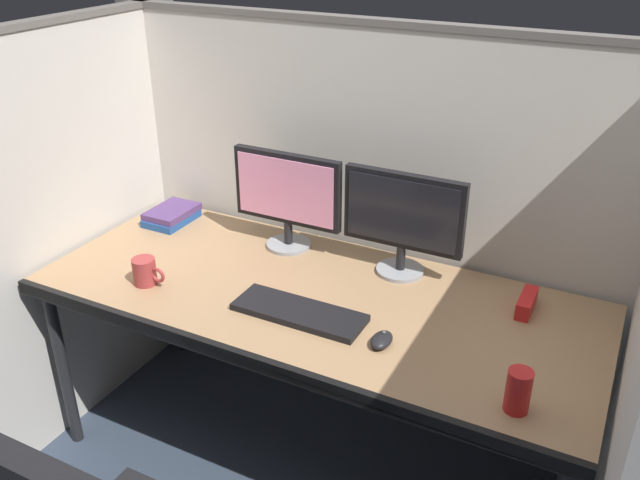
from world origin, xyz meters
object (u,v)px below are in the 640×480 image
object	(u,v)px
keyboard_main	(299,312)
soda_can	(518,391)
monitor_left	(287,194)
monitor_right	(403,217)
red_stapler	(527,303)
coffee_mug	(145,272)
computer_mouse	(382,340)
book_stack	(172,215)
desk	(312,308)

from	to	relation	value
keyboard_main	soda_can	size ratio (longest dim) A/B	3.52
monitor_left	monitor_right	bearing A→B (deg)	0.79
soda_can	red_stapler	size ratio (longest dim) A/B	0.81
monitor_left	coffee_mug	distance (m)	0.58
computer_mouse	keyboard_main	bearing A→B (deg)	174.58
soda_can	computer_mouse	bearing A→B (deg)	165.79
monitor_left	book_stack	world-z (taller)	monitor_left
keyboard_main	book_stack	size ratio (longest dim) A/B	1.98
keyboard_main	soda_can	world-z (taller)	soda_can
desk	coffee_mug	bearing A→B (deg)	-160.65
monitor_right	soda_can	distance (m)	0.77
red_stapler	book_stack	world-z (taller)	same
soda_can	book_stack	bearing A→B (deg)	161.34
keyboard_main	coffee_mug	bearing A→B (deg)	-173.37
soda_can	red_stapler	bearing A→B (deg)	98.74
monitor_right	coffee_mug	bearing A→B (deg)	-147.72
monitor_left	soda_can	xyz separation A→B (m)	(0.98, -0.54, -0.15)
red_stapler	book_stack	bearing A→B (deg)	179.19
soda_can	monitor_right	bearing A→B (deg)	134.25
desk	soda_can	distance (m)	0.79
monitor_left	desk	bearing A→B (deg)	-48.37
desk	soda_can	bearing A→B (deg)	-19.43
desk	monitor_right	xyz separation A→B (m)	(0.21, 0.28, 0.27)
desk	monitor_left	xyz separation A→B (m)	(-0.25, 0.28, 0.27)
monitor_right	computer_mouse	distance (m)	0.49
monitor_left	monitor_right	size ratio (longest dim) A/B	1.00
computer_mouse	red_stapler	xyz separation A→B (m)	(0.34, 0.39, 0.01)
desk	soda_can	size ratio (longest dim) A/B	15.57
keyboard_main	coffee_mug	size ratio (longest dim) A/B	3.41
monitor_left	computer_mouse	size ratio (longest dim) A/B	4.48
coffee_mug	monitor_right	bearing A→B (deg)	32.28
book_stack	keyboard_main	bearing A→B (deg)	-25.19
keyboard_main	computer_mouse	world-z (taller)	computer_mouse
computer_mouse	book_stack	xyz separation A→B (m)	(-1.10, 0.41, 0.01)
monitor_left	monitor_right	xyz separation A→B (m)	(0.45, 0.01, 0.00)
computer_mouse	desk	bearing A→B (deg)	154.14
keyboard_main	book_stack	bearing A→B (deg)	154.81
computer_mouse	soda_can	world-z (taller)	soda_can
desk	computer_mouse	size ratio (longest dim) A/B	19.79
desk	keyboard_main	distance (m)	0.14
coffee_mug	computer_mouse	bearing A→B (deg)	2.51
keyboard_main	red_stapler	xyz separation A→B (m)	(0.64, 0.36, 0.02)
desk	keyboard_main	bearing A→B (deg)	-80.35
keyboard_main	monitor_right	bearing A→B (deg)	65.61
book_stack	coffee_mug	world-z (taller)	coffee_mug
keyboard_main	coffee_mug	world-z (taller)	coffee_mug
keyboard_main	coffee_mug	xyz separation A→B (m)	(-0.57, -0.07, 0.04)
monitor_right	computer_mouse	size ratio (longest dim) A/B	4.48
monitor_right	coffee_mug	distance (m)	0.90
monitor_right	computer_mouse	bearing A→B (deg)	-75.87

